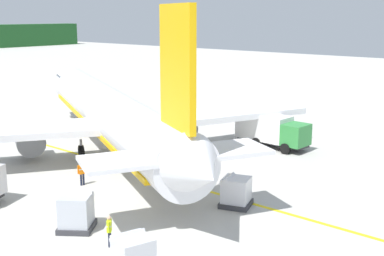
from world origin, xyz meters
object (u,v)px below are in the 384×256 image
(cargo_container_mid, at_px, (236,192))
(cargo_container_far, at_px, (133,256))
(crew_marshaller, at_px, (189,180))
(crew_loader_left, at_px, (82,172))
(crew_loader_right, at_px, (109,228))
(service_truck_baggage, at_px, (272,130))
(cargo_container_near, at_px, (76,212))
(airliner_foreground, at_px, (109,113))

(cargo_container_mid, height_order, cargo_container_far, cargo_container_far)
(cargo_container_mid, distance_m, crew_marshaller, 3.40)
(cargo_container_far, bearing_deg, crew_loader_left, 62.27)
(cargo_container_mid, xyz_separation_m, crew_marshaller, (-0.38, 3.38, 0.11))
(cargo_container_mid, height_order, crew_marshaller, cargo_container_mid)
(crew_loader_left, xyz_separation_m, crew_loader_right, (-4.91, -8.61, -0.01))
(cargo_container_mid, xyz_separation_m, crew_loader_right, (-8.56, 1.55, 0.06))
(service_truck_baggage, distance_m, crew_marshaller, 14.04)
(cargo_container_near, bearing_deg, crew_marshaller, -7.94)
(cargo_container_mid, relative_size, crew_loader_right, 1.39)
(cargo_container_near, xyz_separation_m, crew_loader_left, (4.71, 5.67, -0.01))
(crew_loader_left, height_order, crew_loader_right, crew_loader_left)
(crew_marshaller, bearing_deg, cargo_container_near, 172.06)
(cargo_container_near, distance_m, crew_loader_right, 2.95)
(crew_loader_left, bearing_deg, crew_loader_right, -119.68)
(cargo_container_mid, relative_size, crew_marshaller, 1.33)
(service_truck_baggage, xyz_separation_m, cargo_container_far, (-23.21, -7.37, -0.65))
(cargo_container_mid, height_order, crew_loader_left, cargo_container_mid)
(crew_marshaller, relative_size, crew_loader_right, 1.05)
(service_truck_baggage, bearing_deg, cargo_container_mid, -156.36)
(crew_marshaller, xyz_separation_m, crew_loader_left, (-3.28, 6.78, -0.04))
(service_truck_baggage, relative_size, cargo_container_near, 2.62)
(cargo_container_mid, bearing_deg, service_truck_baggage, 23.64)
(airliner_foreground, distance_m, service_truck_baggage, 14.02)
(service_truck_baggage, bearing_deg, cargo_container_near, -176.36)
(cargo_container_near, distance_m, crew_loader_left, 7.37)
(airliner_foreground, bearing_deg, cargo_container_near, -137.00)
(airliner_foreground, distance_m, crew_loader_right, 18.11)
(crew_loader_right, bearing_deg, crew_loader_left, 60.32)
(cargo_container_far, relative_size, crew_loader_left, 1.31)
(cargo_container_near, bearing_deg, cargo_container_far, -103.36)
(airliner_foreground, relative_size, crew_loader_right, 23.86)
(airliner_foreground, relative_size, crew_marshaller, 22.74)
(airliner_foreground, xyz_separation_m, cargo_container_near, (-11.46, -10.69, -2.42))
(crew_loader_left, bearing_deg, cargo_container_far, -117.73)
(service_truck_baggage, height_order, cargo_container_far, service_truck_baggage)
(airliner_foreground, relative_size, crew_loader_left, 23.53)
(crew_loader_left, bearing_deg, cargo_container_near, -129.70)
(cargo_container_near, relative_size, cargo_container_far, 1.17)
(airliner_foreground, relative_size, cargo_container_far, 18.01)
(cargo_container_near, bearing_deg, airliner_foreground, 43.00)
(service_truck_baggage, xyz_separation_m, crew_loader_right, (-21.99, -4.33, -0.61))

